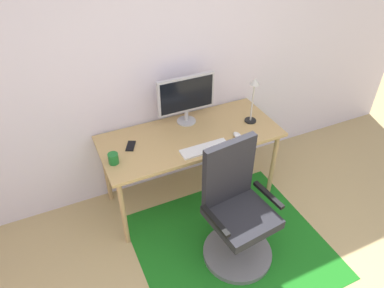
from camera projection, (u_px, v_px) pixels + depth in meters
wall_back at (158, 63)px, 3.16m from camera, size 6.00×0.10×2.60m
area_rug at (231, 245)px, 3.16m from camera, size 1.59×1.45×0.01m
desk at (190, 141)px, 3.26m from camera, size 1.63×0.71×0.75m
monitor at (186, 96)px, 3.22m from camera, size 0.55×0.18×0.47m
keyboard at (205, 149)px, 3.04m from camera, size 0.43×0.13×0.02m
computer_mouse at (237, 135)px, 3.18m from camera, size 0.06×0.10×0.03m
coffee_cup at (113, 158)px, 2.88m from camera, size 0.08×0.08×0.09m
cell_phone at (131, 146)px, 3.08m from camera, size 0.12×0.16×0.01m
desk_lamp at (253, 94)px, 3.22m from camera, size 0.11×0.11×0.45m
office_chair at (236, 217)px, 2.88m from camera, size 0.59×0.59×1.09m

